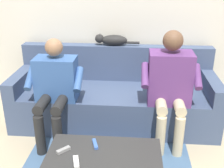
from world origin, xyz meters
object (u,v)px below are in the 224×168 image
cat_on_backrest (112,40)px  remote_gray (63,150)px  person_left_seated (170,82)px  remote_blue (95,144)px  couch (114,98)px  person_right_seated (55,85)px  remote_white (76,162)px

cat_on_backrest → remote_gray: bearing=78.9°
person_left_seated → remote_blue: size_ratio=8.60×
couch → person_right_seated: (0.60, 0.41, 0.33)m
remote_blue → cat_on_backrest: bearing=161.1°
person_left_seated → person_right_seated: 1.20m
person_right_seated → remote_white: (-0.40, 0.90, -0.27)m
couch → cat_on_backrest: size_ratio=4.31×
couch → remote_blue: bearing=85.1°
person_left_seated → remote_gray: 1.27m
couch → remote_blue: couch is taller
person_right_seated → remote_white: 1.02m
couch → person_left_seated: person_left_seated is taller
couch → remote_white: size_ratio=17.20×
person_left_seated → person_right_seated: person_left_seated is taller
remote_blue → remote_white: bearing=-41.6°
remote_white → remote_gray: 0.20m
remote_gray → remote_blue: bearing=158.4°
cat_on_backrest → remote_gray: 1.60m
remote_white → remote_gray: same height
person_left_seated → remote_gray: size_ratio=9.81×
remote_gray → person_left_seated: bearing=174.5°
couch → remote_blue: (0.09, 1.05, 0.06)m
person_left_seated → remote_white: 1.27m
remote_gray → person_right_seated: bearing=-116.5°
person_right_seated → cat_on_backrest: size_ratio=2.01×
cat_on_backrest → remote_white: size_ratio=3.99×
remote_gray → cat_on_backrest: bearing=-146.5°
person_left_seated → remote_white: bearing=49.2°
person_left_seated → couch: bearing=-32.0°
remote_blue → person_right_seated: bearing=-159.0°
person_left_seated → cat_on_backrest: person_left_seated is taller
person_left_seated → remote_blue: 1.02m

